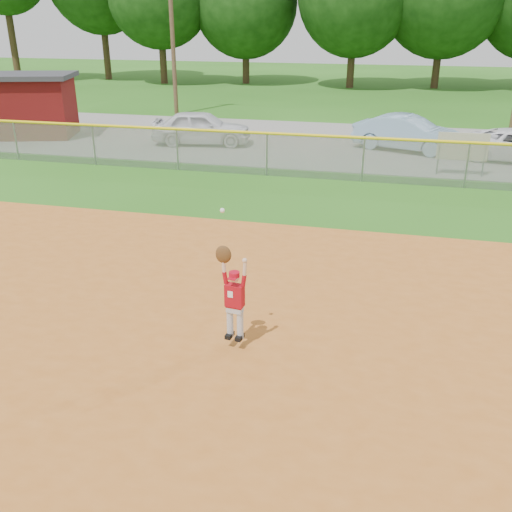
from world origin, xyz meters
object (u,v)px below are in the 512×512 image
at_px(utility_shed, 33,105).
at_px(ballplayer, 233,294).
at_px(car_white_a, 202,127).
at_px(car_blue, 407,133).
at_px(sponsor_sign, 463,148).

bearing_deg(utility_shed, ballplayer, -48.16).
xyz_separation_m(car_white_a, ballplayer, (5.83, -15.61, 0.29)).
xyz_separation_m(car_white_a, utility_shed, (-8.06, -0.10, 0.69)).
distance_m(car_blue, sponsor_sign, 4.09).
height_order(sponsor_sign, ballplayer, ballplayer).
bearing_deg(car_white_a, sponsor_sign, -114.52).
bearing_deg(car_blue, ballplayer, -170.43).
xyz_separation_m(sponsor_sign, ballplayer, (-4.69, -12.74, 0.03)).
height_order(car_white_a, ballplayer, ballplayer).
height_order(car_blue, sponsor_sign, sponsor_sign).
height_order(car_blue, ballplayer, ballplayer).
distance_m(car_blue, utility_shed, 16.78).
distance_m(car_blue, ballplayer, 16.63).
height_order(car_blue, utility_shed, utility_shed).
height_order(utility_shed, sponsor_sign, utility_shed).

